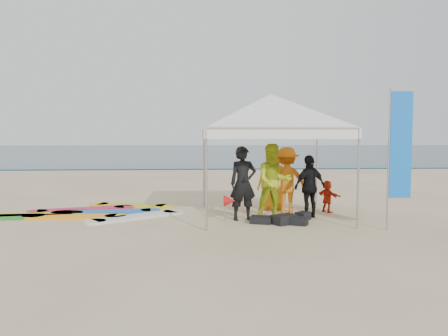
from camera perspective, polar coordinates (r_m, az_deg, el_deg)
ground at (r=9.47m, az=-0.67°, el=-8.38°), size 120.00×120.00×0.00m
ocean at (r=69.27m, az=-3.15°, el=2.35°), size 160.00×84.00×0.08m
shoreline_foam at (r=27.52m, az=-2.56°, el=-0.23°), size 160.00×1.20×0.01m
person_black_a at (r=10.71m, az=2.50°, el=-2.01°), size 0.72×0.54×1.82m
person_yellow at (r=10.95m, az=6.50°, el=-1.74°), size 0.96×0.77×1.88m
person_orange_a at (r=11.62m, az=8.16°, el=-1.67°), size 1.16×0.68×1.78m
person_black_b at (r=11.25m, az=11.13°, el=-2.37°), size 1.01×0.75×1.59m
person_orange_b at (r=12.31m, az=6.37°, el=-1.44°), size 0.92×0.66×1.74m
person_seated at (r=12.21m, az=13.34°, el=-3.61°), size 0.59×0.83×0.87m
canopy_tent at (r=11.28m, az=6.13°, el=9.54°), size 4.75×4.75×3.58m
feather_flag at (r=10.21m, az=21.92°, el=2.58°), size 0.53×0.04×3.11m
marker_pennant at (r=10.60m, az=0.73°, el=-4.33°), size 0.28×0.28×0.64m
gear_pile at (r=10.49m, az=7.81°, el=-6.65°), size 1.60×1.03×0.22m
surfboard_spread at (r=12.18m, az=-17.94°, el=-5.62°), size 5.46×3.19×0.07m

